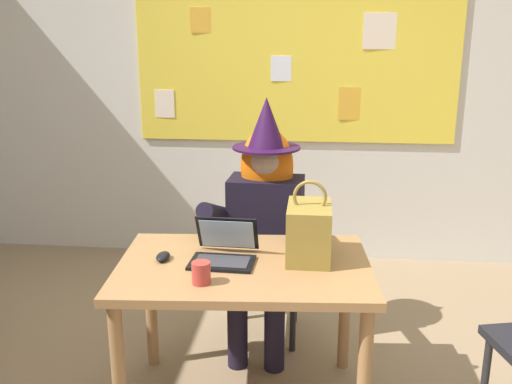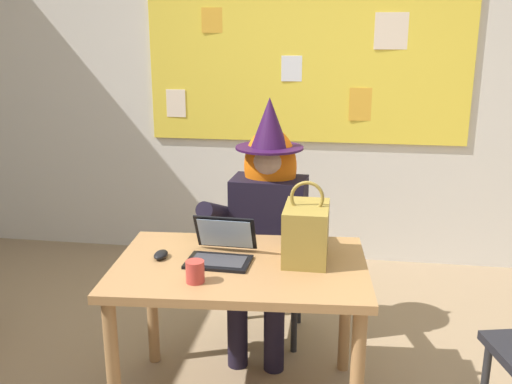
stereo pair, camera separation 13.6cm
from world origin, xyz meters
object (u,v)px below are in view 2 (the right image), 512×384
person_costumed (267,212)px  coffee_mug (195,272)px  desk_main (241,283)px  laptop (221,250)px  computer_mouse (161,255)px  handbag (306,232)px  chair_at_desk (270,251)px

person_costumed → coffee_mug: 0.88m
desk_main → laptop: size_ratio=4.01×
person_costumed → laptop: 0.61m
desk_main → computer_mouse: (-0.38, 0.00, 0.12)m
laptop → computer_mouse: size_ratio=2.90×
coffee_mug → desk_main: bearing=56.8°
handbag → laptop: bearing=-171.4°
desk_main → coffee_mug: 0.31m
desk_main → computer_mouse: computer_mouse is taller
laptop → handbag: handbag is taller
chair_at_desk → coffee_mug: size_ratio=9.44×
chair_at_desk → computer_mouse: size_ratio=8.63×
chair_at_desk → coffee_mug: (-0.19, -0.98, 0.28)m
person_costumed → laptop: (-0.14, -0.59, -0.01)m
desk_main → coffee_mug: size_ratio=12.75×
desk_main → handbag: 0.39m
laptop → computer_mouse: 0.29m
laptop → chair_at_desk: bearing=81.1°
laptop → handbag: bearing=10.6°
computer_mouse → handbag: handbag is taller
laptop → computer_mouse: (-0.28, -0.03, -0.03)m
person_costumed → desk_main: bearing=-0.7°
handbag → coffee_mug: (-0.44, -0.33, -0.09)m
desk_main → person_costumed: person_costumed is taller
person_costumed → chair_at_desk: bearing=-178.3°
coffee_mug → person_costumed: bearing=77.5°
chair_at_desk → laptop: 0.78m
person_costumed → computer_mouse: 0.75m
laptop → coffee_mug: 0.27m
desk_main → coffee_mug: coffee_mug is taller
person_costumed → laptop: size_ratio=4.70×
computer_mouse → handbag: 0.69m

